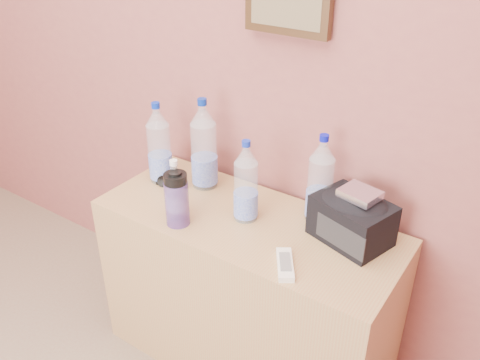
% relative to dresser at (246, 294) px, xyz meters
% --- Properties ---
extents(dresser, '(1.09, 0.45, 0.68)m').
position_rel_dresser_xyz_m(dresser, '(0.00, 0.00, 0.00)').
color(dresser, '#AA884A').
rests_on(dresser, ground).
extents(pet_large_a, '(0.09, 0.09, 0.32)m').
position_rel_dresser_xyz_m(pet_large_a, '(-0.44, 0.05, 0.48)').
color(pet_large_a, silver).
rests_on(pet_large_a, dresser).
extents(pet_large_b, '(0.10, 0.10, 0.35)m').
position_rel_dresser_xyz_m(pet_large_b, '(-0.27, 0.11, 0.50)').
color(pet_large_b, '#AFC0D4').
rests_on(pet_large_b, dresser).
extents(pet_large_c, '(0.09, 0.09, 0.32)m').
position_rel_dresser_xyz_m(pet_large_c, '(0.20, 0.15, 0.48)').
color(pet_large_c, silver).
rests_on(pet_large_c, dresser).
extents(pet_large_d, '(0.08, 0.08, 0.30)m').
position_rel_dresser_xyz_m(pet_large_d, '(-0.01, 0.01, 0.47)').
color(pet_large_d, '#AAC0D9').
rests_on(pet_large_d, dresser).
extents(pet_small, '(0.07, 0.07, 0.23)m').
position_rel_dresser_xyz_m(pet_small, '(-0.21, -0.13, 0.44)').
color(pet_small, white).
rests_on(pet_small, dresser).
extents(nalgene_bottle, '(0.08, 0.08, 0.20)m').
position_rel_dresser_xyz_m(nalgene_bottle, '(-0.19, -0.15, 0.44)').
color(nalgene_bottle, '#624099').
rests_on(nalgene_bottle, dresser).
extents(sunglasses, '(0.14, 0.08, 0.03)m').
position_rel_dresser_xyz_m(sunglasses, '(-0.37, 0.03, 0.36)').
color(sunglasses, black).
rests_on(sunglasses, dresser).
extents(ac_remote, '(0.12, 0.15, 0.02)m').
position_rel_dresser_xyz_m(ac_remote, '(0.24, -0.15, 0.35)').
color(ac_remote, silver).
rests_on(ac_remote, dresser).
extents(toiletry_bag, '(0.28, 0.23, 0.16)m').
position_rel_dresser_xyz_m(toiletry_bag, '(0.34, 0.10, 0.42)').
color(toiletry_bag, black).
rests_on(toiletry_bag, dresser).
extents(foil_packet, '(0.13, 0.12, 0.02)m').
position_rel_dresser_xyz_m(foil_packet, '(0.35, 0.10, 0.52)').
color(foil_packet, silver).
rests_on(foil_packet, toiletry_bag).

